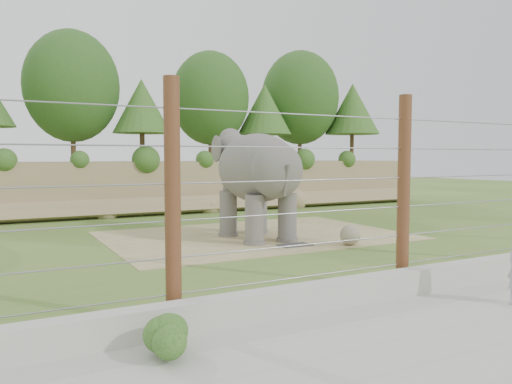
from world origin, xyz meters
name	(u,v)px	position (x,y,z in m)	size (l,w,h in m)	color
ground	(289,251)	(0.00, 0.00, 0.00)	(90.00, 90.00, 0.00)	#466A24
back_embankment	(168,133)	(0.59, 12.68, 3.97)	(30.00, 5.52, 8.77)	#908357
dirt_patch	(255,235)	(0.50, 3.00, 0.01)	(10.00, 7.00, 0.02)	#94875A
drain_grate	(295,245)	(0.61, 0.62, 0.04)	(1.00, 0.60, 0.03)	#262628
elephant	(257,184)	(0.22, 2.36, 1.83)	(1.94, 4.53, 3.67)	#66605C
stone_ball	(350,235)	(2.14, -0.13, 0.33)	(0.62, 0.62, 0.62)	gray
retaining_wall	(420,280)	(0.00, -5.00, 0.25)	(26.00, 0.35, 0.50)	#B7B4A9
walkway	(511,321)	(0.00, -7.00, 0.01)	(26.00, 4.00, 0.01)	#B7B4A9
barrier_fence	(404,192)	(0.00, -4.50, 2.00)	(20.26, 0.26, 4.00)	#592F19
walkway_shrub	(174,334)	(-5.44, -5.80, 0.33)	(0.63, 0.63, 0.63)	#28501A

